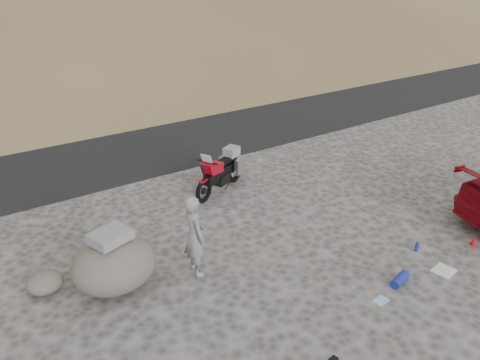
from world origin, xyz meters
The scene contains 12 objects.
ground centered at (0.00, 0.00, 0.00)m, with size 140.00×140.00×0.00m, color #43403D.
road centered at (0.00, 9.00, 0.00)m, with size 120.00×7.00×0.05m, color black.
motorcycle centered at (0.66, 3.78, 0.54)m, with size 1.96×1.10×1.25m.
man centered at (-1.71, 0.98, 0.00)m, with size 0.60×0.39×1.65m, color gray.
boulder centered at (-3.17, 1.39, 0.52)m, with size 1.68×1.48×1.19m.
small_rock centered at (-4.28, 2.01, 0.20)m, with size 0.75×0.69×0.39m.
gear_white_cloth centered at (2.32, -1.74, 0.01)m, with size 0.42×0.37×0.01m, color white.
gear_blue_mat centered at (1.26, -1.50, 0.09)m, with size 0.18×0.18×0.46m, color navy.
gear_bottle centered at (2.46, -0.99, 0.10)m, with size 0.07×0.07×0.20m, color navy.
gear_funnel centered at (3.67, -1.53, 0.10)m, with size 0.16×0.16×0.20m, color #AC0B16.
gear_glove_b centered at (-1.10, -2.17, 0.02)m, with size 0.13×0.10×0.04m, color black.
gear_blue_cloth centered at (0.59, -1.64, 0.01)m, with size 0.27×0.20×0.01m, color #92C2E2.
Camera 1 is at (-5.25, -5.72, 5.48)m, focal length 35.00 mm.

